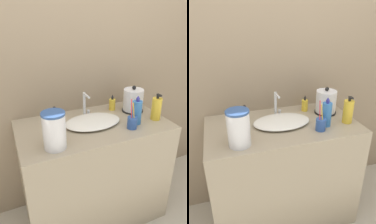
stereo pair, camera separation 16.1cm
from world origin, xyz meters
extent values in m
cube|color=gray|center=(0.00, 0.65, 1.30)|extent=(6.00, 0.04, 2.60)
cube|color=gray|center=(0.00, 0.31, 0.45)|extent=(1.14, 0.63, 0.90)
ellipsoid|color=silver|center=(-0.01, 0.32, 0.92)|extent=(0.43, 0.29, 0.04)
cylinder|color=silver|center=(-0.01, 0.49, 1.00)|extent=(0.02, 0.02, 0.20)
cylinder|color=silver|center=(-0.01, 0.44, 1.09)|extent=(0.02, 0.11, 0.02)
cylinder|color=silver|center=(0.03, 0.49, 0.92)|extent=(0.02, 0.02, 0.04)
cylinder|color=black|center=(0.40, 0.40, 0.91)|extent=(0.18, 0.18, 0.01)
cylinder|color=silver|center=(0.40, 0.40, 1.00)|extent=(0.17, 0.17, 0.19)
sphere|color=black|center=(0.40, 0.40, 1.11)|extent=(0.03, 0.03, 0.03)
cylinder|color=#2D519E|center=(0.23, 0.14, 0.95)|extent=(0.07, 0.07, 0.09)
cylinder|color=#E5333F|center=(0.22, 0.14, 1.03)|extent=(0.01, 0.03, 0.19)
cylinder|color=yellow|center=(0.23, 0.13, 1.02)|extent=(0.03, 0.01, 0.17)
cylinder|color=silver|center=(-0.26, 0.46, 0.95)|extent=(0.07, 0.07, 0.09)
cylinder|color=black|center=(-0.26, 0.46, 1.01)|extent=(0.02, 0.02, 0.02)
cube|color=black|center=(-0.26, 0.45, 1.03)|extent=(0.02, 0.04, 0.01)
cylinder|color=gold|center=(0.26, 0.50, 0.95)|extent=(0.05, 0.05, 0.10)
cylinder|color=black|center=(0.26, 0.50, 1.01)|extent=(0.02, 0.02, 0.02)
cone|color=black|center=(0.26, 0.50, 1.03)|extent=(0.02, 0.02, 0.02)
cylinder|color=#3370B7|center=(0.30, 0.19, 0.99)|extent=(0.07, 0.07, 0.18)
cylinder|color=#333399|center=(0.30, 0.19, 1.09)|extent=(0.02, 0.02, 0.02)
cone|color=#333399|center=(0.30, 0.19, 1.12)|extent=(0.03, 0.03, 0.02)
cylinder|color=gold|center=(0.48, 0.19, 0.99)|extent=(0.08, 0.08, 0.18)
cylinder|color=black|center=(0.48, 0.19, 1.09)|extent=(0.02, 0.02, 0.02)
cube|color=black|center=(0.48, 0.18, 1.11)|extent=(0.02, 0.04, 0.01)
cylinder|color=silver|center=(-0.35, 0.12, 1.02)|extent=(0.14, 0.14, 0.23)
cylinder|color=#2D4C84|center=(-0.35, 0.12, 1.14)|extent=(0.15, 0.15, 0.01)
camera|label=1|loc=(-0.60, -1.03, 1.67)|focal=35.00mm
camera|label=2|loc=(-0.44, -1.09, 1.67)|focal=35.00mm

